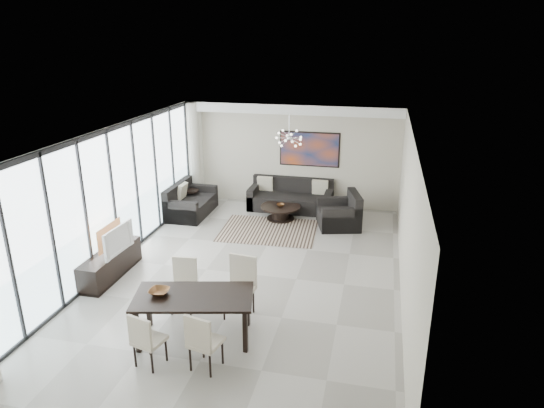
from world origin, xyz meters
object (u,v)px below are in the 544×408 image
(coffee_table, at_px, (281,212))
(television, at_px, (114,239))
(sofa_main, at_px, (291,199))
(dining_table, at_px, (194,300))
(tv_console, at_px, (110,264))

(coffee_table, bearing_deg, television, -123.13)
(sofa_main, bearing_deg, coffee_table, -97.79)
(coffee_table, bearing_deg, dining_table, -92.42)
(tv_console, distance_m, dining_table, 3.00)
(television, bearing_deg, tv_console, 95.10)
(tv_console, distance_m, television, 0.57)
(dining_table, bearing_deg, coffee_table, 87.58)
(sofa_main, height_order, television, television)
(coffee_table, distance_m, sofa_main, 0.86)
(tv_console, height_order, television, television)
(coffee_table, distance_m, tv_console, 4.76)
(coffee_table, height_order, tv_console, tv_console)
(tv_console, xyz_separation_m, television, (0.16, 0.01, 0.55))
(tv_console, xyz_separation_m, dining_table, (2.48, -1.63, 0.42))
(sofa_main, height_order, dining_table, sofa_main)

